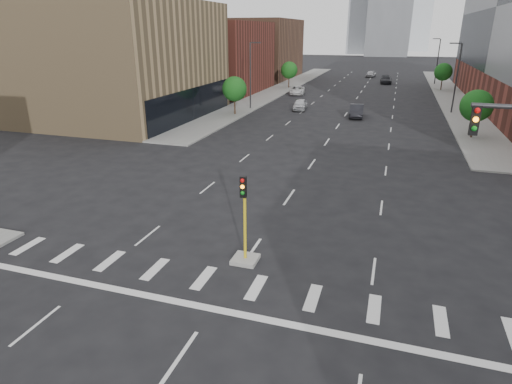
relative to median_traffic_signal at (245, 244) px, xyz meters
The scene contains 19 objects.
sidewalk_left_far 66.75m from the median_traffic_signal, 102.99° to the left, with size 5.00×92.00×0.15m, color gray.
sidewalk_right_far 66.75m from the median_traffic_signal, 77.01° to the left, with size 5.00×92.00×0.15m, color gray.
building_left_mid 41.90m from the median_traffic_signal, 131.55° to the left, with size 20.00×24.00×14.00m, color #9E8159.
building_left_far_a 63.52m from the median_traffic_signal, 115.74° to the left, with size 20.00×22.00×12.00m, color brown.
building_left_far_b 87.64m from the median_traffic_signal, 108.32° to the left, with size 20.00×24.00×13.00m, color brown.
tower_mid 192.19m from the median_traffic_signal, 90.00° to the left, with size 18.00×18.00×44.00m, color slate.
median_traffic_signal is the anchor object (origin of this frame).
streetlight_right_a 48.12m from the median_traffic_signal, 73.76° to the left, with size 1.60×0.22×9.07m.
streetlight_right_b 82.23m from the median_traffic_signal, 80.60° to the left, with size 1.60×0.22×9.07m.
streetlight_left 43.36m from the median_traffic_signal, 108.10° to the left, with size 1.60×0.22×9.07m.
tree_left_near 38.73m from the median_traffic_signal, 111.23° to the left, with size 3.20×3.20×4.85m.
tree_left_far 67.54m from the median_traffic_signal, 101.97° to the left, with size 3.20×3.20×4.85m.
tree_right_near 34.13m from the median_traffic_signal, 65.72° to the left, with size 3.20×3.20×4.85m.
tree_right_far 72.44m from the median_traffic_signal, 78.85° to the left, with size 3.20×3.20×4.85m.
car_near_left 43.08m from the median_traffic_signal, 98.83° to the left, with size 1.78×4.42×1.51m, color silver.
car_mid_right 39.42m from the median_traffic_signal, 87.82° to the left, with size 1.70×4.88×1.61m, color black.
car_far_left 58.70m from the median_traffic_signal, 100.26° to the left, with size 2.41×5.23×1.45m, color silver.
car_deep_right 79.60m from the median_traffic_signal, 87.26° to the left, with size 2.21×5.43×1.58m, color black.
car_distant 92.54m from the median_traffic_signal, 90.08° to the left, with size 1.84×4.57×1.56m, color #AFB0B4.
Camera 1 is at (6.09, -8.20, 10.49)m, focal length 30.00 mm.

